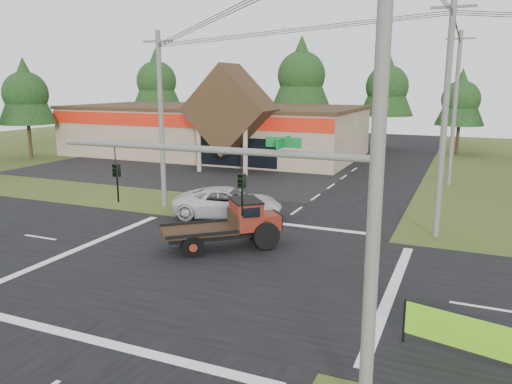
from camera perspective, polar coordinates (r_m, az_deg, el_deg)
The scene contains 19 objects.
ground at distance 21.15m, azimuth -4.15°, elevation -8.46°, with size 120.00×120.00×0.00m, color #344518.
road_ns at distance 21.15m, azimuth -4.15°, elevation -8.44°, with size 12.00×120.00×0.02m, color black.
road_ew at distance 21.15m, azimuth -4.15°, elevation -8.43°, with size 120.00×12.00×0.02m, color black.
parking_apron at distance 43.90m, azimuth -9.05°, elevation 2.34°, with size 28.00×14.00×0.02m, color black.
cvs_building at distance 53.47m, azimuth -4.65°, elevation 7.20°, with size 30.40×18.20×9.19m.
traffic_signal_mast at distance 11.01m, azimuth 4.60°, elevation -3.87°, with size 8.12×0.24×7.00m.
utility_pole_nr at distance 10.34m, azimuth 13.59°, elevation 1.67°, with size 2.00×0.30×11.00m.
utility_pole_nw at distance 30.84m, azimuth -10.79°, elevation 8.18°, with size 2.00×0.30×10.50m.
utility_pole_ne at distance 25.61m, azimuth 20.76°, elevation 7.94°, with size 2.00×0.30×11.50m.
utility_pole_n at distance 39.59m, azimuth 21.77°, elevation 8.91°, with size 2.00×0.30×11.20m.
tree_row_a at distance 69.60m, azimuth -11.32°, elevation 12.52°, with size 6.72×6.72×12.12m.
tree_row_b at distance 66.30m, azimuth -2.96°, elevation 11.60°, with size 5.60×5.60×10.10m.
tree_row_c at distance 61.60m, azimuth 5.21°, elevation 13.39°, with size 7.28×7.28×13.13m.
tree_row_d at distance 60.24m, azimuth 14.77°, elevation 11.79°, with size 6.16×6.16×11.11m.
tree_row_e at distance 57.57m, azimuth 22.39°, elevation 9.94°, with size 5.04×5.04×9.09m.
tree_side_w at distance 55.71m, azimuth -24.87°, elevation 10.38°, with size 5.60×5.60×10.10m.
antique_flatbed_truck at distance 23.03m, azimuth -3.78°, elevation -3.71°, with size 2.09×5.47×2.29m, color #56130C, non-canonical shape.
roadside_banner at distance 15.24m, azimuth 23.71°, elevation -15.33°, with size 3.99×0.12×1.36m, color #72CB1B, non-canonical shape.
white_pickup at distance 28.39m, azimuth -3.20°, elevation -1.24°, with size 2.82×6.11×1.70m, color silver.
Camera 1 is at (9.16, -17.54, 7.48)m, focal length 35.00 mm.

